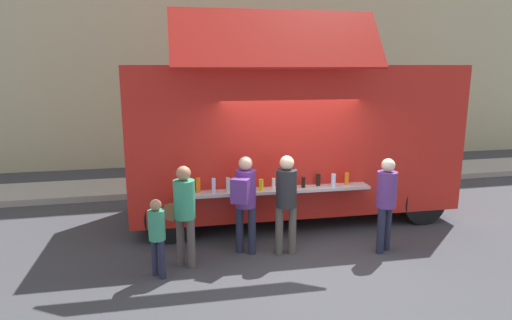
# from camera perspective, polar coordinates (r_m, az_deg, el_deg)

# --- Properties ---
(ground_plane) EXTENTS (60.00, 60.00, 0.00)m
(ground_plane) POSITION_cam_1_polar(r_m,az_deg,el_deg) (7.59, 6.16, -11.96)
(ground_plane) COLOR #38383D
(curb_strip) EXTENTS (28.00, 1.60, 0.15)m
(curb_strip) POSITION_cam_1_polar(r_m,az_deg,el_deg) (11.62, -19.00, -3.60)
(curb_strip) COLOR #9E998E
(curb_strip) RESTS_ON ground
(building_behind) EXTENTS (32.00, 2.40, 10.13)m
(building_behind) POSITION_cam_1_polar(r_m,az_deg,el_deg) (15.17, -14.75, 19.23)
(building_behind) COLOR tan
(building_behind) RESTS_ON ground
(food_truck_main) EXTENTS (6.37, 3.13, 4.00)m
(food_truck_main) POSITION_cam_1_polar(r_m,az_deg,el_deg) (9.01, 4.47, 3.13)
(food_truck_main) COLOR red
(food_truck_main) RESTS_ON ground
(trash_bin) EXTENTS (0.60, 0.60, 0.96)m
(trash_bin) POSITION_cam_1_polar(r_m,az_deg,el_deg) (12.73, 16.74, -0.23)
(trash_bin) COLOR #2E5D39
(trash_bin) RESTS_ON ground
(customer_front_ordering) EXTENTS (0.35, 0.34, 1.67)m
(customer_front_ordering) POSITION_cam_1_polar(r_m,az_deg,el_deg) (7.25, 3.93, -4.67)
(customer_front_ordering) COLOR #4E4942
(customer_front_ordering) RESTS_ON ground
(customer_mid_with_backpack) EXTENTS (0.46, 0.54, 1.66)m
(customer_mid_with_backpack) POSITION_cam_1_polar(r_m,az_deg,el_deg) (7.21, -1.45, -4.61)
(customer_mid_with_backpack) COLOR #202237
(customer_mid_with_backpack) RESTS_ON ground
(customer_rear_waiting) EXTENTS (0.47, 0.46, 1.61)m
(customer_rear_waiting) POSITION_cam_1_polar(r_m,az_deg,el_deg) (6.89, -9.30, -6.09)
(customer_rear_waiting) COLOR #4F4644
(customer_rear_waiting) RESTS_ON ground
(customer_extra_browsing) EXTENTS (0.33, 0.33, 1.61)m
(customer_extra_browsing) POSITION_cam_1_polar(r_m,az_deg,el_deg) (7.63, 16.46, -4.59)
(customer_extra_browsing) COLOR #1F2237
(customer_extra_browsing) RESTS_ON ground
(child_near_queue) EXTENTS (0.24, 0.24, 1.20)m
(child_near_queue) POSITION_cam_1_polar(r_m,az_deg,el_deg) (6.69, -12.68, -8.97)
(child_near_queue) COLOR #202339
(child_near_queue) RESTS_ON ground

